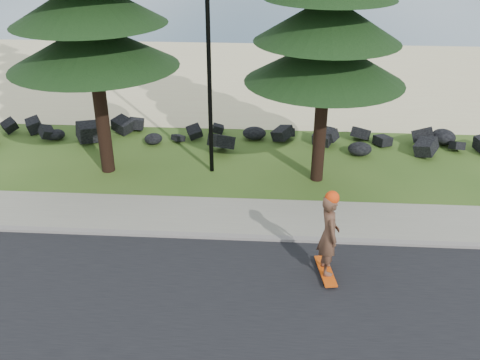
% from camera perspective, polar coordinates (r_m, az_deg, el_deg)
% --- Properties ---
extents(ground, '(160.00, 160.00, 0.00)m').
position_cam_1_polar(ground, '(15.34, -4.36, -4.27)').
color(ground, '#305019').
rests_on(ground, ground).
extents(road, '(160.00, 7.00, 0.02)m').
position_cam_1_polar(road, '(11.80, -7.38, -15.70)').
color(road, black).
rests_on(road, ground).
extents(kerb, '(160.00, 0.20, 0.10)m').
position_cam_1_polar(kerb, '(14.57, -4.84, -5.95)').
color(kerb, gray).
rests_on(kerb, ground).
extents(sidewalk, '(160.00, 2.00, 0.08)m').
position_cam_1_polar(sidewalk, '(15.49, -4.27, -3.76)').
color(sidewalk, gray).
rests_on(sidewalk, ground).
extents(beach_sand, '(160.00, 15.00, 0.01)m').
position_cam_1_polar(beach_sand, '(28.65, -0.44, 11.05)').
color(beach_sand, beige).
rests_on(beach_sand, ground).
extents(seawall_boulders, '(60.00, 2.40, 1.10)m').
position_cam_1_polar(seawall_boulders, '(20.29, -2.26, 4.00)').
color(seawall_boulders, black).
rests_on(seawall_boulders, ground).
extents(lamp_post, '(0.25, 0.14, 8.14)m').
position_cam_1_polar(lamp_post, '(16.71, -3.37, 13.83)').
color(lamp_post, black).
rests_on(lamp_post, ground).
extents(skateboarder, '(0.60, 1.26, 2.29)m').
position_cam_1_polar(skateboarder, '(12.71, 9.45, -5.81)').
color(skateboarder, '#DC4B0C').
rests_on(skateboarder, ground).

